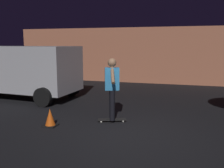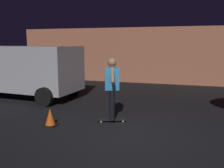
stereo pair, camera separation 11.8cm
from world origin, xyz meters
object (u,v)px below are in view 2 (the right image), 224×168
at_px(parked_van, 22,68).
at_px(skateboard_ridden, 112,120).
at_px(traffic_cone, 50,118).
at_px(skater, 112,84).

xyz_separation_m(parked_van, skateboard_ridden, (4.40, -2.04, -1.11)).
relative_size(parked_van, skateboard_ridden, 5.90).
relative_size(skateboard_ridden, traffic_cone, 1.74).
height_order(parked_van, skateboard_ridden, parked_van).
bearing_deg(skater, parked_van, 155.09).
bearing_deg(skateboard_ridden, parked_van, 155.09).
bearing_deg(skateboard_ridden, traffic_cone, -150.81).
bearing_deg(parked_van, traffic_cone, -43.92).
height_order(skateboard_ridden, traffic_cone, traffic_cone).
bearing_deg(parked_van, skater, -24.91).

